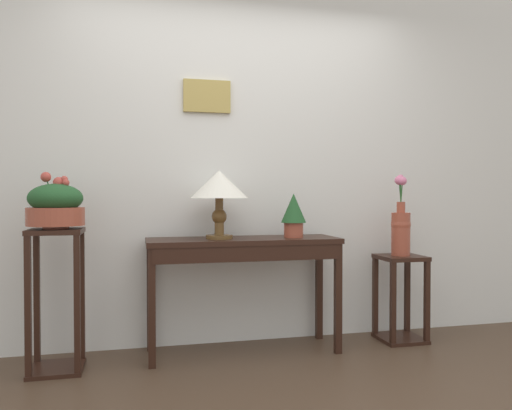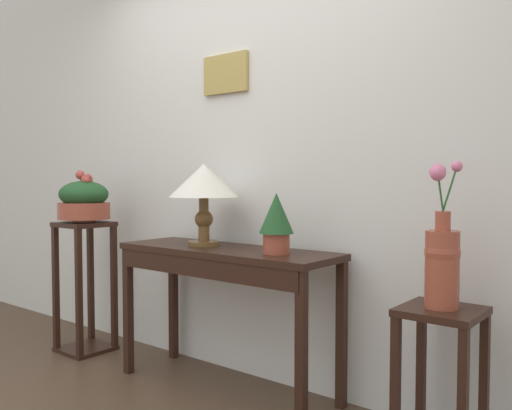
{
  "view_description": "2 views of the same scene",
  "coord_description": "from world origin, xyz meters",
  "px_view_note": "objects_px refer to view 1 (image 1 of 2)",
  "views": [
    {
      "loc": [
        -0.72,
        -2.17,
        1.08
      ],
      "look_at": [
        0.08,
        1.17,
        1.01
      ],
      "focal_mm": 35.13,
      "sensor_mm": 36.0,
      "label": 1
    },
    {
      "loc": [
        1.96,
        -1.01,
        1.16
      ],
      "look_at": [
        0.13,
        1.26,
        1.02
      ],
      "focal_mm": 37.91,
      "sensor_mm": 36.0,
      "label": 2
    }
  ],
  "objects_px": {
    "potted_plant_on_console": "(294,213)",
    "planter_bowl_wide_left": "(56,205)",
    "pedestal_stand_left": "(56,300)",
    "table_lamp": "(219,188)",
    "flower_vase_tall_right": "(401,227)",
    "pedestal_stand_right": "(400,298)",
    "console_table": "(244,254)"
  },
  "relations": [
    {
      "from": "pedestal_stand_left",
      "to": "table_lamp",
      "type": "bearing_deg",
      "value": 5.29
    },
    {
      "from": "console_table",
      "to": "table_lamp",
      "type": "distance_m",
      "value": 0.48
    },
    {
      "from": "potted_plant_on_console",
      "to": "pedestal_stand_left",
      "type": "distance_m",
      "value": 1.63
    },
    {
      "from": "console_table",
      "to": "planter_bowl_wide_left",
      "type": "relative_size",
      "value": 3.77
    },
    {
      "from": "console_table",
      "to": "table_lamp",
      "type": "height_order",
      "value": "table_lamp"
    },
    {
      "from": "table_lamp",
      "to": "pedestal_stand_right",
      "type": "height_order",
      "value": "table_lamp"
    },
    {
      "from": "planter_bowl_wide_left",
      "to": "flower_vase_tall_right",
      "type": "bearing_deg",
      "value": 2.12
    },
    {
      "from": "potted_plant_on_console",
      "to": "planter_bowl_wide_left",
      "type": "xyz_separation_m",
      "value": [
        -1.54,
        -0.08,
        0.06
      ]
    },
    {
      "from": "table_lamp",
      "to": "pedestal_stand_left",
      "type": "distance_m",
      "value": 1.24
    },
    {
      "from": "potted_plant_on_console",
      "to": "pedestal_stand_right",
      "type": "distance_m",
      "value": 1.05
    },
    {
      "from": "table_lamp",
      "to": "potted_plant_on_console",
      "type": "distance_m",
      "value": 0.55
    },
    {
      "from": "flower_vase_tall_right",
      "to": "potted_plant_on_console",
      "type": "bearing_deg",
      "value": -179.34
    },
    {
      "from": "potted_plant_on_console",
      "to": "planter_bowl_wide_left",
      "type": "bearing_deg",
      "value": -177.1
    },
    {
      "from": "table_lamp",
      "to": "flower_vase_tall_right",
      "type": "distance_m",
      "value": 1.38
    },
    {
      "from": "table_lamp",
      "to": "pedestal_stand_left",
      "type": "height_order",
      "value": "table_lamp"
    },
    {
      "from": "table_lamp",
      "to": "flower_vase_tall_right",
      "type": "height_order",
      "value": "table_lamp"
    },
    {
      "from": "potted_plant_on_console",
      "to": "flower_vase_tall_right",
      "type": "bearing_deg",
      "value": 0.66
    },
    {
      "from": "console_table",
      "to": "pedestal_stand_left",
      "type": "xyz_separation_m",
      "value": [
        -1.19,
        -0.07,
        -0.24
      ]
    },
    {
      "from": "pedestal_stand_right",
      "to": "flower_vase_tall_right",
      "type": "relative_size",
      "value": 1.06
    },
    {
      "from": "pedestal_stand_right",
      "to": "flower_vase_tall_right",
      "type": "xyz_separation_m",
      "value": [
        -0.0,
        -0.0,
        0.53
      ]
    },
    {
      "from": "pedestal_stand_left",
      "to": "pedestal_stand_right",
      "type": "distance_m",
      "value": 2.38
    },
    {
      "from": "planter_bowl_wide_left",
      "to": "pedestal_stand_right",
      "type": "height_order",
      "value": "planter_bowl_wide_left"
    },
    {
      "from": "pedestal_stand_right",
      "to": "flower_vase_tall_right",
      "type": "distance_m",
      "value": 0.53
    },
    {
      "from": "planter_bowl_wide_left",
      "to": "pedestal_stand_right",
      "type": "xyz_separation_m",
      "value": [
        2.38,
        0.09,
        -0.7
      ]
    },
    {
      "from": "pedestal_stand_left",
      "to": "planter_bowl_wide_left",
      "type": "height_order",
      "value": "planter_bowl_wide_left"
    },
    {
      "from": "table_lamp",
      "to": "pedestal_stand_right",
      "type": "relative_size",
      "value": 0.73
    },
    {
      "from": "console_table",
      "to": "pedestal_stand_left",
      "type": "height_order",
      "value": "pedestal_stand_left"
    },
    {
      "from": "table_lamp",
      "to": "flower_vase_tall_right",
      "type": "xyz_separation_m",
      "value": [
        1.35,
        -0.01,
        -0.28
      ]
    },
    {
      "from": "table_lamp",
      "to": "potted_plant_on_console",
      "type": "relative_size",
      "value": 1.51
    },
    {
      "from": "flower_vase_tall_right",
      "to": "console_table",
      "type": "bearing_deg",
      "value": -179.14
    },
    {
      "from": "table_lamp",
      "to": "planter_bowl_wide_left",
      "type": "height_order",
      "value": "table_lamp"
    },
    {
      "from": "console_table",
      "to": "flower_vase_tall_right",
      "type": "distance_m",
      "value": 1.2
    }
  ]
}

